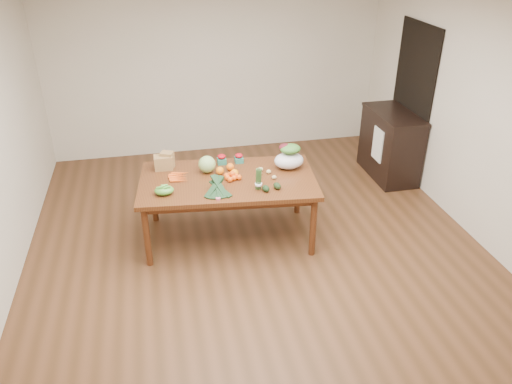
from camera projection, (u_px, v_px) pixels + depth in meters
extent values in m
plane|color=brown|center=(259.00, 255.00, 5.48)|extent=(6.00, 6.00, 0.00)
cube|color=silver|center=(216.00, 64.00, 7.40)|extent=(5.00, 0.02, 2.70)
cube|color=silver|center=(489.00, 122.00, 5.29)|extent=(0.02, 6.00, 2.70)
cube|color=#562F14|center=(229.00, 208.00, 5.63)|extent=(2.02, 1.26, 0.75)
cube|color=black|center=(411.00, 102.00, 6.81)|extent=(0.02, 1.00, 2.10)
cube|color=black|center=(390.00, 145.00, 6.98)|extent=(0.52, 1.02, 0.94)
cube|color=white|center=(378.00, 145.00, 6.78)|extent=(0.02, 0.28, 0.45)
sphere|color=#9EC974|center=(207.00, 164.00, 5.55)|extent=(0.19, 0.19, 0.19)
sphere|color=orange|center=(220.00, 171.00, 5.52)|extent=(0.09, 0.09, 0.09)
sphere|color=orange|center=(230.00, 167.00, 5.60)|extent=(0.09, 0.09, 0.09)
sphere|color=orange|center=(234.00, 173.00, 5.47)|extent=(0.09, 0.09, 0.09)
ellipsoid|color=#4F9733|center=(164.00, 190.00, 5.12)|extent=(0.20, 0.15, 0.09)
ellipsoid|color=#D0B878|center=(260.00, 173.00, 5.52)|extent=(0.06, 0.05, 0.05)
ellipsoid|color=#D3BA7A|center=(259.00, 176.00, 5.45)|extent=(0.05, 0.05, 0.04)
ellipsoid|color=#DBC47E|center=(269.00, 172.00, 5.55)|extent=(0.05, 0.05, 0.05)
ellipsoid|color=#D7BF7C|center=(261.00, 169.00, 5.59)|extent=(0.06, 0.05, 0.05)
ellipsoid|color=tan|center=(274.00, 177.00, 5.43)|extent=(0.05, 0.05, 0.04)
ellipsoid|color=black|center=(266.00, 189.00, 5.18)|extent=(0.09, 0.12, 0.07)
ellipsoid|color=black|center=(277.00, 186.00, 5.23)|extent=(0.10, 0.12, 0.07)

